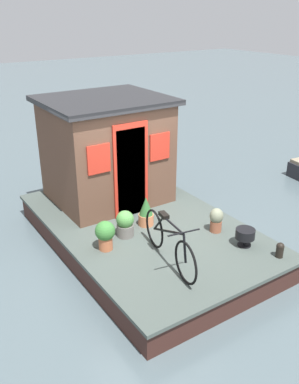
{
  "coord_description": "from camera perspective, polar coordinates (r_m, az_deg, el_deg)",
  "views": [
    {
      "loc": [
        -5.76,
        3.67,
        4.12
      ],
      "look_at": [
        -0.2,
        0.0,
        1.16
      ],
      "focal_mm": 38.93,
      "sensor_mm": 36.0,
      "label": 1
    }
  ],
  "objects": [
    {
      "name": "houseboat_deck",
      "position": [
        7.85,
        -0.81,
        -5.71
      ],
      "size": [
        4.96,
        3.08,
        0.46
      ],
      "color": "#424C47",
      "rests_on": "ground_plane"
    },
    {
      "name": "bicycle",
      "position": [
        6.43,
        2.68,
        -6.87
      ],
      "size": [
        1.72,
        0.5,
        0.78
      ],
      "color": "black",
      "rests_on": "houseboat_deck"
    },
    {
      "name": "potted_plant_basil",
      "position": [
        6.84,
        -6.09,
        -5.73
      ],
      "size": [
        0.33,
        0.33,
        0.51
      ],
      "color": "#B2603D",
      "rests_on": "houseboat_deck"
    },
    {
      "name": "potted_plant_geranium",
      "position": [
        7.56,
        -0.5,
        -2.74
      ],
      "size": [
        0.28,
        0.28,
        0.55
      ],
      "color": "#C6754C",
      "rests_on": "houseboat_deck"
    },
    {
      "name": "houseboat_cabin",
      "position": [
        8.43,
        -5.93,
        5.82
      ],
      "size": [
        2.08,
        2.34,
        2.09
      ],
      "color": "brown",
      "rests_on": "houseboat_deck"
    },
    {
      "name": "charcoal_grill",
      "position": [
        7.11,
        12.97,
        -5.69
      ],
      "size": [
        0.32,
        0.32,
        0.31
      ],
      "color": "black",
      "rests_on": "houseboat_deck"
    },
    {
      "name": "potted_plant_thyme",
      "position": [
        7.45,
        9.13,
        -3.73
      ],
      "size": [
        0.24,
        0.24,
        0.45
      ],
      "color": "#935138",
      "rests_on": "houseboat_deck"
    },
    {
      "name": "mooring_bollard",
      "position": [
        6.99,
        17.43,
        -7.52
      ],
      "size": [
        0.13,
        0.13,
        0.26
      ],
      "color": "black",
      "rests_on": "houseboat_deck"
    },
    {
      "name": "potted_plant_ivy",
      "position": [
        7.22,
        -3.36,
        -4.35
      ],
      "size": [
        0.31,
        0.31,
        0.48
      ],
      "color": "slate",
      "rests_on": "houseboat_deck"
    },
    {
      "name": "ground_plane",
      "position": [
        7.97,
        -0.8,
        -7.16
      ],
      "size": [
        60.0,
        60.0,
        0.0
      ],
      "primitive_type": "plane",
      "color": "#4C5B60"
    }
  ]
}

